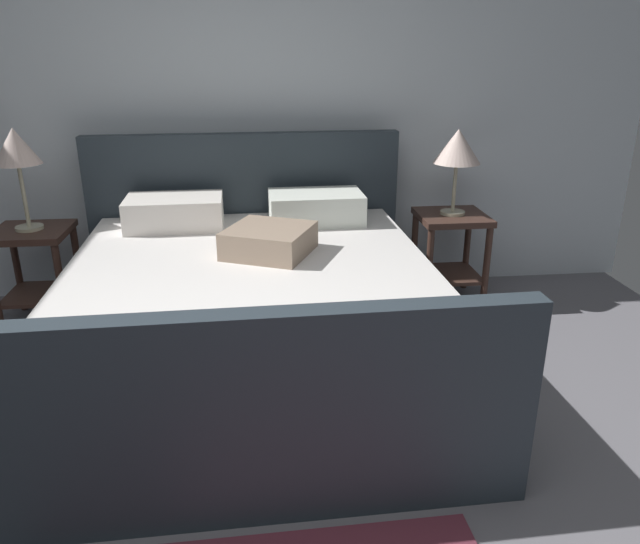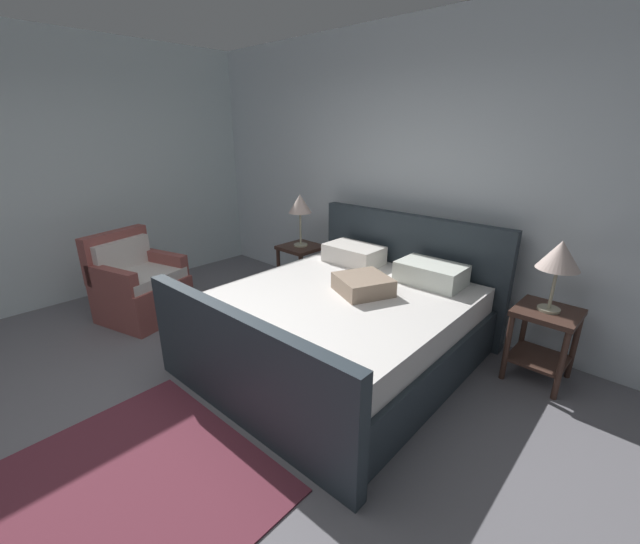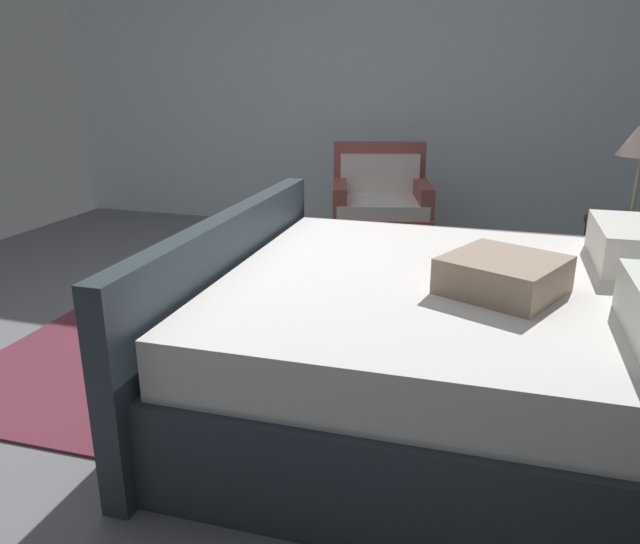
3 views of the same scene
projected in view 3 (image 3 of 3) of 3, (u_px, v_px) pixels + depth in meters
ground_plane at (185, 351)px, 3.31m from camera, size 5.80×5.40×0.02m
wall_side_left at (337, 71)px, 5.54m from camera, size 0.12×5.52×2.86m
bed at (469, 342)px, 2.58m from camera, size 2.05×2.24×1.12m
nightstand_left at (624, 258)px, 3.53m from camera, size 0.44×0.44×0.60m
armchair at (380, 219)px, 4.71m from camera, size 0.90×0.89×0.90m
area_rug at (111, 358)px, 3.20m from camera, size 1.58×1.27×0.01m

